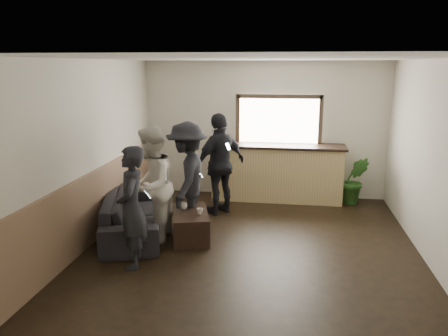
% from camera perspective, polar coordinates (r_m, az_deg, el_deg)
% --- Properties ---
extents(ground, '(5.00, 6.00, 0.01)m').
position_cam_1_polar(ground, '(6.63, 3.29, -10.87)').
color(ground, black).
extents(room_shell, '(5.01, 6.01, 2.80)m').
position_cam_1_polar(room_shell, '(6.28, -3.23, 1.87)').
color(room_shell, silver).
rests_on(room_shell, ground).
extents(bar_counter, '(2.70, 0.68, 2.13)m').
position_cam_1_polar(bar_counter, '(8.96, 6.92, -0.13)').
color(bar_counter, tan).
rests_on(bar_counter, ground).
extents(sofa, '(1.48, 2.37, 0.65)m').
position_cam_1_polar(sofa, '(7.39, -11.87, -5.86)').
color(sofa, black).
rests_on(sofa, ground).
extents(coffee_table, '(0.80, 1.10, 0.44)m').
position_cam_1_polar(coffee_table, '(7.07, -4.41, -7.38)').
color(coffee_table, black).
rests_on(coffee_table, ground).
extents(cup_a, '(0.14, 0.14, 0.11)m').
position_cam_1_polar(cup_a, '(7.10, -5.35, -4.98)').
color(cup_a, silver).
rests_on(cup_a, coffee_table).
extents(cup_b, '(0.12, 0.12, 0.09)m').
position_cam_1_polar(cup_b, '(6.86, -3.19, -5.66)').
color(cup_b, silver).
rests_on(cup_b, coffee_table).
extents(potted_plant, '(0.54, 0.44, 0.96)m').
position_cam_1_polar(potted_plant, '(9.05, 16.67, -1.53)').
color(potted_plant, '#2D6623').
rests_on(potted_plant, ground).
extents(person_a, '(0.53, 0.69, 1.68)m').
position_cam_1_polar(person_a, '(6.03, -11.96, -5.08)').
color(person_a, black).
rests_on(person_a, ground).
extents(person_b, '(0.70, 0.89, 1.82)m').
position_cam_1_polar(person_b, '(6.78, -9.47, -2.27)').
color(person_b, silver).
rests_on(person_b, ground).
extents(person_c, '(0.73, 1.21, 1.83)m').
position_cam_1_polar(person_c, '(7.17, -4.80, -1.24)').
color(person_c, black).
rests_on(person_c, ground).
extents(person_d, '(1.07, 1.13, 1.87)m').
position_cam_1_polar(person_d, '(8.01, -0.49, 0.53)').
color(person_d, black).
rests_on(person_d, ground).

